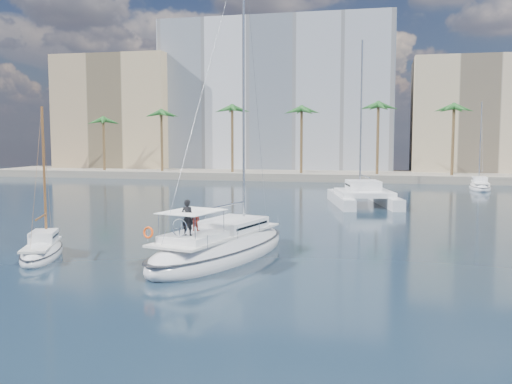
# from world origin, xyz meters

# --- Properties ---
(ground) EXTENTS (160.00, 160.00, 0.00)m
(ground) POSITION_xyz_m (0.00, 0.00, 0.00)
(ground) COLOR black
(ground) RESTS_ON ground
(quay) EXTENTS (120.00, 14.00, 1.20)m
(quay) POSITION_xyz_m (0.00, 61.00, 0.60)
(quay) COLOR gray
(quay) RESTS_ON ground
(building_modern) EXTENTS (42.00, 16.00, 28.00)m
(building_modern) POSITION_xyz_m (-12.00, 73.00, 14.00)
(building_modern) COLOR silver
(building_modern) RESTS_ON ground
(building_tan_left) EXTENTS (22.00, 14.00, 22.00)m
(building_tan_left) POSITION_xyz_m (-42.00, 69.00, 11.00)
(building_tan_left) COLOR tan
(building_tan_left) RESTS_ON ground
(building_beige) EXTENTS (20.00, 14.00, 20.00)m
(building_beige) POSITION_xyz_m (22.00, 70.00, 10.00)
(building_beige) COLOR tan
(building_beige) RESTS_ON ground
(palm_left) EXTENTS (3.60, 3.60, 12.30)m
(palm_left) POSITION_xyz_m (-34.00, 57.00, 10.28)
(palm_left) COLOR brown
(palm_left) RESTS_ON ground
(palm_centre) EXTENTS (3.60, 3.60, 12.30)m
(palm_centre) POSITION_xyz_m (0.00, 57.00, 10.28)
(palm_centre) COLOR brown
(palm_centre) RESTS_ON ground
(main_sloop) EXTENTS (7.45, 13.86, 19.62)m
(main_sloop) POSITION_xyz_m (-1.42, -1.99, 0.57)
(main_sloop) COLOR silver
(main_sloop) RESTS_ON ground
(small_sloop) EXTENTS (4.24, 6.73, 9.26)m
(small_sloop) POSITION_xyz_m (-11.57, -4.08, 0.37)
(small_sloop) COLOR silver
(small_sloop) RESTS_ON ground
(catamaran) EXTENTS (8.25, 12.54, 16.87)m
(catamaran) POSITION_xyz_m (5.56, 25.84, 1.13)
(catamaran) COLOR silver
(catamaran) RESTS_ON ground
(seagull) EXTENTS (1.09, 0.47, 0.20)m
(seagull) POSITION_xyz_m (-2.17, 5.39, 0.72)
(seagull) COLOR silver
(seagull) RESTS_ON ground
(moored_yacht_a) EXTENTS (3.37, 9.52, 11.90)m
(moored_yacht_a) POSITION_xyz_m (20.00, 47.00, 0.00)
(moored_yacht_a) COLOR silver
(moored_yacht_a) RESTS_ON ground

